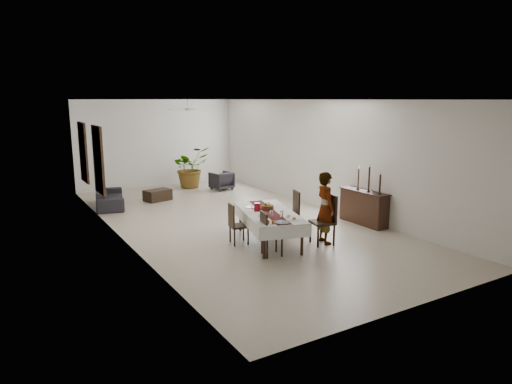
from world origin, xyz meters
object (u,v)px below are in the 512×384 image
red_pitcher (257,207)px  sideboard_body (364,208)px  sofa (110,197)px  woman (325,208)px  dining_table_top (269,213)px

red_pitcher → sideboard_body: size_ratio=0.13×
red_pitcher → sideboard_body: red_pitcher is taller
red_pitcher → sideboard_body: bearing=-3.0°
red_pitcher → sofa: size_ratio=0.09×
red_pitcher → woman: bearing=-36.0°
dining_table_top → woman: size_ratio=1.37×
dining_table_top → woman: (1.06, -0.71, 0.14)m
woman → sideboard_body: size_ratio=1.15×
dining_table_top → sideboard_body: (2.96, 0.03, -0.25)m
woman → sideboard_body: (1.90, 0.74, -0.39)m
sideboard_body → sofa: 7.53m
red_pitcher → dining_table_top: bearing=-46.7°
red_pitcher → woman: (1.25, -0.91, 0.01)m
dining_table_top → red_pitcher: (-0.19, 0.20, 0.13)m
sideboard_body → sofa: sideboard_body is taller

